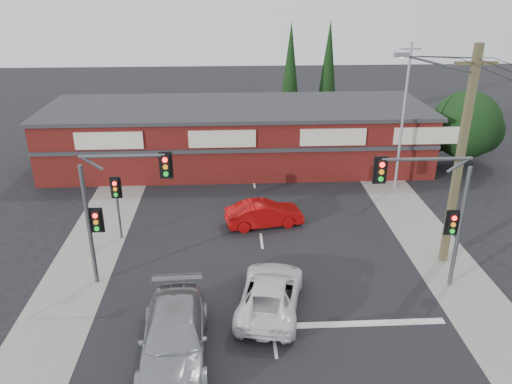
{
  "coord_description": "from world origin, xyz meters",
  "views": [
    {
      "loc": [
        -1.45,
        -17.02,
        12.4
      ],
      "look_at": [
        -0.4,
        3.0,
        3.74
      ],
      "focal_mm": 35.0,
      "sensor_mm": 36.0,
      "label": 1
    }
  ],
  "objects_px": {
    "red_sedan": "(264,214)",
    "shop_building": "(237,135)",
    "white_suv": "(271,293)",
    "silver_suv": "(174,336)",
    "utility_pole": "(458,153)"
  },
  "relations": [
    {
      "from": "red_sedan",
      "to": "shop_building",
      "type": "distance_m",
      "value": 10.09
    },
    {
      "from": "white_suv",
      "to": "silver_suv",
      "type": "height_order",
      "value": "silver_suv"
    },
    {
      "from": "silver_suv",
      "to": "shop_building",
      "type": "relative_size",
      "value": 0.21
    },
    {
      "from": "red_sedan",
      "to": "silver_suv",
      "type": "bearing_deg",
      "value": 148.41
    },
    {
      "from": "shop_building",
      "to": "silver_suv",
      "type": "bearing_deg",
      "value": -97.4
    },
    {
      "from": "red_sedan",
      "to": "utility_pole",
      "type": "relative_size",
      "value": 0.41
    },
    {
      "from": "white_suv",
      "to": "utility_pole",
      "type": "xyz_separation_m",
      "value": [
        8.35,
        3.27,
        4.69
      ]
    },
    {
      "from": "silver_suv",
      "to": "shop_building",
      "type": "distance_m",
      "value": 20.07
    },
    {
      "from": "white_suv",
      "to": "shop_building",
      "type": "xyz_separation_m",
      "value": [
        -1.01,
        17.27,
        1.43
      ]
    },
    {
      "from": "shop_building",
      "to": "white_suv",
      "type": "bearing_deg",
      "value": -86.65
    },
    {
      "from": "white_suv",
      "to": "shop_building",
      "type": "relative_size",
      "value": 0.19
    },
    {
      "from": "red_sedan",
      "to": "white_suv",
      "type": "bearing_deg",
      "value": 167.56
    },
    {
      "from": "white_suv",
      "to": "silver_suv",
      "type": "relative_size",
      "value": 0.89
    },
    {
      "from": "white_suv",
      "to": "red_sedan",
      "type": "distance_m",
      "value": 7.36
    },
    {
      "from": "shop_building",
      "to": "red_sedan",
      "type": "bearing_deg",
      "value": -82.8
    }
  ]
}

